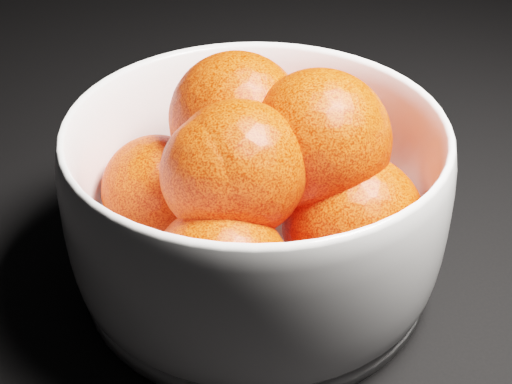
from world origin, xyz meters
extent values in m
cylinder|color=white|center=(-0.25, 0.25, 0.01)|extent=(0.24, 0.24, 0.01)
sphere|color=red|center=(-0.21, 0.30, 0.06)|extent=(0.08, 0.08, 0.08)
sphere|color=red|center=(-0.31, 0.29, 0.06)|extent=(0.08, 0.08, 0.08)
sphere|color=red|center=(-0.29, 0.19, 0.06)|extent=(0.08, 0.08, 0.08)
sphere|color=red|center=(-0.19, 0.22, 0.06)|extent=(0.09, 0.09, 0.09)
sphere|color=red|center=(-0.25, 0.29, 0.10)|extent=(0.09, 0.09, 0.09)
sphere|color=red|center=(-0.28, 0.23, 0.10)|extent=(0.07, 0.07, 0.07)
sphere|color=red|center=(-0.21, 0.25, 0.10)|extent=(0.09, 0.09, 0.09)
sphere|color=red|center=(-0.27, 0.23, 0.10)|extent=(0.08, 0.08, 0.08)
camera|label=1|loc=(-0.35, -0.12, 0.34)|focal=50.00mm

